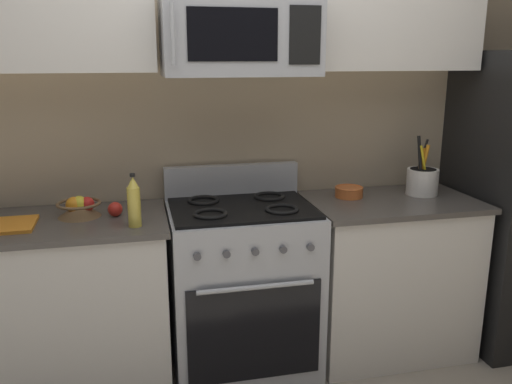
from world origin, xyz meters
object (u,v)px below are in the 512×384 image
(bottle_oil, at_px, (134,202))
(microwave, at_px, (239,36))
(utensil_crock, at_px, (422,180))
(range_oven, at_px, (242,286))
(prep_bowl, at_px, (349,191))
(apple_loose, at_px, (115,209))
(fruit_basket, at_px, (79,207))

(bottle_oil, bearing_deg, microwave, 20.08)
(microwave, bearing_deg, utensil_crock, 2.19)
(range_oven, relative_size, bottle_oil, 4.31)
(prep_bowl, bearing_deg, utensil_crock, -4.67)
(utensil_crock, relative_size, apple_loose, 4.71)
(range_oven, relative_size, microwave, 1.45)
(utensil_crock, relative_size, prep_bowl, 2.14)
(apple_loose, height_order, prep_bowl, apple_loose)
(range_oven, distance_m, bottle_oil, 0.79)
(apple_loose, bearing_deg, fruit_basket, 169.05)
(utensil_crock, bearing_deg, prep_bowl, 175.33)
(range_oven, distance_m, utensil_crock, 1.20)
(prep_bowl, bearing_deg, apple_loose, -176.05)
(utensil_crock, distance_m, apple_loose, 1.71)
(apple_loose, xyz_separation_m, prep_bowl, (1.28, 0.09, -0.00))
(prep_bowl, bearing_deg, bottle_oil, -166.93)
(fruit_basket, xyz_separation_m, bottle_oil, (0.27, -0.22, 0.07))
(microwave, bearing_deg, bottle_oil, -159.92)
(bottle_oil, bearing_deg, range_oven, 17.55)
(range_oven, relative_size, utensil_crock, 3.20)
(microwave, height_order, prep_bowl, microwave)
(range_oven, xyz_separation_m, bottle_oil, (-0.54, -0.17, 0.55))
(range_oven, bearing_deg, microwave, 90.04)
(range_oven, bearing_deg, prep_bowl, 9.14)
(fruit_basket, bearing_deg, microwave, -1.53)
(microwave, xyz_separation_m, bottle_oil, (-0.54, -0.20, -0.75))
(range_oven, relative_size, prep_bowl, 6.86)
(apple_loose, height_order, bottle_oil, bottle_oil)
(range_oven, height_order, fruit_basket, range_oven)
(range_oven, bearing_deg, bottle_oil, -162.45)
(bottle_oil, bearing_deg, apple_loose, 116.77)
(apple_loose, xyz_separation_m, bottle_oil, (0.09, -0.19, 0.08))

